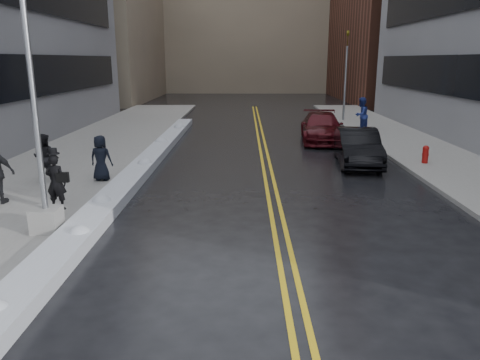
{
  "coord_description": "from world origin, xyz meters",
  "views": [
    {
      "loc": [
        1.58,
        -8.87,
        4.29
      ],
      "look_at": [
        1.47,
        2.67,
        1.3
      ],
      "focal_mm": 35.0,
      "sensor_mm": 36.0,
      "label": 1
    }
  ],
  "objects_px": {
    "pedestrian_b": "(45,157)",
    "pedestrian_c": "(101,158)",
    "car_maroon": "(322,127)",
    "pedestrian_fedora": "(56,182)",
    "car_black": "(358,147)",
    "traffic_signal": "(346,73)",
    "lamppost": "(38,136)",
    "pedestrian_east": "(361,115)",
    "fire_hydrant": "(426,153)"
  },
  "relations": [
    {
      "from": "pedestrian_b",
      "to": "pedestrian_c",
      "type": "distance_m",
      "value": 1.97
    },
    {
      "from": "pedestrian_b",
      "to": "pedestrian_c",
      "type": "bearing_deg",
      "value": -174.62
    },
    {
      "from": "lamppost",
      "to": "pedestrian_fedora",
      "type": "relative_size",
      "value": 4.77
    },
    {
      "from": "traffic_signal",
      "to": "pedestrian_c",
      "type": "relative_size",
      "value": 3.77
    },
    {
      "from": "fire_hydrant",
      "to": "car_maroon",
      "type": "height_order",
      "value": "car_maroon"
    },
    {
      "from": "car_maroon",
      "to": "fire_hydrant",
      "type": "bearing_deg",
      "value": -56.54
    },
    {
      "from": "pedestrian_b",
      "to": "pedestrian_east",
      "type": "xyz_separation_m",
      "value": [
        13.71,
        11.19,
        0.19
      ]
    },
    {
      "from": "pedestrian_c",
      "to": "pedestrian_b",
      "type": "bearing_deg",
      "value": 7.98
    },
    {
      "from": "pedestrian_b",
      "to": "car_maroon",
      "type": "distance_m",
      "value": 14.28
    },
    {
      "from": "pedestrian_fedora",
      "to": "pedestrian_b",
      "type": "bearing_deg",
      "value": -56.75
    },
    {
      "from": "pedestrian_b",
      "to": "car_black",
      "type": "xyz_separation_m",
      "value": [
        11.68,
        3.27,
        -0.22
      ]
    },
    {
      "from": "fire_hydrant",
      "to": "pedestrian_fedora",
      "type": "xyz_separation_m",
      "value": [
        -12.71,
        -6.26,
        0.4
      ]
    },
    {
      "from": "traffic_signal",
      "to": "pedestrian_fedora",
      "type": "distance_m",
      "value": 23.78
    },
    {
      "from": "pedestrian_east",
      "to": "pedestrian_fedora",
      "type": "bearing_deg",
      "value": 6.54
    },
    {
      "from": "pedestrian_c",
      "to": "car_maroon",
      "type": "height_order",
      "value": "pedestrian_c"
    },
    {
      "from": "pedestrian_fedora",
      "to": "pedestrian_east",
      "type": "height_order",
      "value": "pedestrian_east"
    },
    {
      "from": "pedestrian_fedora",
      "to": "car_black",
      "type": "xyz_separation_m",
      "value": [
        9.99,
        6.57,
        -0.2
      ]
    },
    {
      "from": "lamppost",
      "to": "pedestrian_east",
      "type": "relative_size",
      "value": 3.76
    },
    {
      "from": "car_black",
      "to": "car_maroon",
      "type": "height_order",
      "value": "car_maroon"
    },
    {
      "from": "pedestrian_c",
      "to": "car_black",
      "type": "distance_m",
      "value": 10.25
    },
    {
      "from": "traffic_signal",
      "to": "car_black",
      "type": "bearing_deg",
      "value": -99.19
    },
    {
      "from": "traffic_signal",
      "to": "car_maroon",
      "type": "relative_size",
      "value": 1.15
    },
    {
      "from": "lamppost",
      "to": "pedestrian_c",
      "type": "height_order",
      "value": "lamppost"
    },
    {
      "from": "fire_hydrant",
      "to": "car_maroon",
      "type": "distance_m",
      "value": 6.87
    },
    {
      "from": "pedestrian_fedora",
      "to": "car_maroon",
      "type": "height_order",
      "value": "pedestrian_fedora"
    },
    {
      "from": "car_black",
      "to": "pedestrian_c",
      "type": "bearing_deg",
      "value": -156.14
    },
    {
      "from": "pedestrian_b",
      "to": "traffic_signal",
      "type": "bearing_deg",
      "value": -124.16
    },
    {
      "from": "pedestrian_fedora",
      "to": "car_maroon",
      "type": "distance_m",
      "value": 15.47
    },
    {
      "from": "pedestrian_c",
      "to": "pedestrian_east",
      "type": "xyz_separation_m",
      "value": [
        11.74,
        11.18,
        0.22
      ]
    },
    {
      "from": "fire_hydrant",
      "to": "car_maroon",
      "type": "relative_size",
      "value": 0.14
    },
    {
      "from": "pedestrian_fedora",
      "to": "fire_hydrant",
      "type": "bearing_deg",
      "value": -147.72
    },
    {
      "from": "car_black",
      "to": "car_maroon",
      "type": "distance_m",
      "value": 5.74
    },
    {
      "from": "pedestrian_fedora",
      "to": "pedestrian_b",
      "type": "relative_size",
      "value": 0.97
    },
    {
      "from": "traffic_signal",
      "to": "pedestrian_c",
      "type": "bearing_deg",
      "value": -125.13
    },
    {
      "from": "pedestrian_fedora",
      "to": "car_black",
      "type": "distance_m",
      "value": 11.96
    },
    {
      "from": "pedestrian_c",
      "to": "car_black",
      "type": "xyz_separation_m",
      "value": [
        9.72,
        3.27,
        -0.2
      ]
    },
    {
      "from": "lamppost",
      "to": "pedestrian_c",
      "type": "xyz_separation_m",
      "value": [
        -0.13,
        5.04,
        -1.59
      ]
    },
    {
      "from": "pedestrian_fedora",
      "to": "car_black",
      "type": "bearing_deg",
      "value": -140.62
    },
    {
      "from": "pedestrian_fedora",
      "to": "car_maroon",
      "type": "relative_size",
      "value": 0.31
    },
    {
      "from": "traffic_signal",
      "to": "pedestrian_b",
      "type": "height_order",
      "value": "traffic_signal"
    },
    {
      "from": "traffic_signal",
      "to": "pedestrian_b",
      "type": "xyz_separation_m",
      "value": [
        -13.9,
        -16.96,
        -2.43
      ]
    },
    {
      "from": "lamppost",
      "to": "fire_hydrant",
      "type": "height_order",
      "value": "lamppost"
    },
    {
      "from": "lamppost",
      "to": "pedestrian_east",
      "type": "height_order",
      "value": "lamppost"
    },
    {
      "from": "car_maroon",
      "to": "traffic_signal",
      "type": "bearing_deg",
      "value": 75.45
    },
    {
      "from": "traffic_signal",
      "to": "pedestrian_c",
      "type": "distance_m",
      "value": 20.88
    },
    {
      "from": "lamppost",
      "to": "pedestrian_fedora",
      "type": "height_order",
      "value": "lamppost"
    },
    {
      "from": "car_maroon",
      "to": "pedestrian_fedora",
      "type": "bearing_deg",
      "value": -122.71
    },
    {
      "from": "traffic_signal",
      "to": "car_black",
      "type": "distance_m",
      "value": 14.12
    },
    {
      "from": "lamppost",
      "to": "pedestrian_fedora",
      "type": "distance_m",
      "value": 2.39
    },
    {
      "from": "pedestrian_c",
      "to": "pedestrian_east",
      "type": "bearing_deg",
      "value": -128.63
    }
  ]
}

